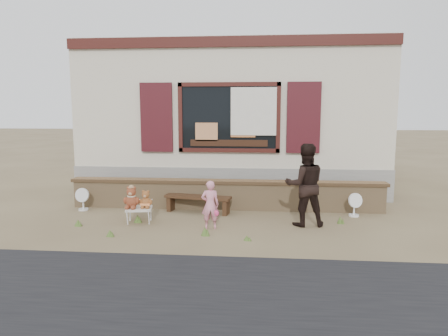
# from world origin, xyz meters

# --- Properties ---
(ground) EXTENTS (80.00, 80.00, 0.00)m
(ground) POSITION_xyz_m (0.00, 0.00, 0.00)
(ground) COLOR brown
(ground) RESTS_ON ground
(shopfront) EXTENTS (8.04, 5.13, 4.00)m
(shopfront) POSITION_xyz_m (0.00, 4.49, 2.00)
(shopfront) COLOR #BFAF9A
(shopfront) RESTS_ON ground
(brick_wall) EXTENTS (7.10, 0.36, 0.67)m
(brick_wall) POSITION_xyz_m (0.00, 1.00, 0.34)
(brick_wall) COLOR tan
(brick_wall) RESTS_ON ground
(bench) EXTENTS (1.50, 0.59, 0.38)m
(bench) POSITION_xyz_m (-0.58, 0.62, 0.27)
(bench) COLOR #311E11
(bench) RESTS_ON ground
(folding_chair) EXTENTS (0.56, 0.51, 0.30)m
(folding_chair) POSITION_xyz_m (-1.62, -0.26, 0.27)
(folding_chair) COLOR beige
(folding_chair) RESTS_ON ground
(teddy_bear_left) EXTENTS (0.37, 0.33, 0.44)m
(teddy_bear_left) POSITION_xyz_m (-1.76, -0.28, 0.52)
(teddy_bear_left) COLOR brown
(teddy_bear_left) RESTS_ON folding_chair
(teddy_bear_right) EXTENTS (0.30, 0.27, 0.36)m
(teddy_bear_right) POSITION_xyz_m (-1.49, -0.24, 0.48)
(teddy_bear_right) COLOR brown
(teddy_bear_right) RESTS_ON folding_chair
(child) EXTENTS (0.36, 0.26, 0.92)m
(child) POSITION_xyz_m (-0.16, -0.54, 0.46)
(child) COLOR pink
(child) RESTS_ON ground
(adult) EXTENTS (0.85, 0.70, 1.60)m
(adult) POSITION_xyz_m (1.64, -0.16, 0.80)
(adult) COLOR black
(adult) RESTS_ON ground
(fan_left) EXTENTS (0.32, 0.22, 0.51)m
(fan_left) POSITION_xyz_m (-3.18, 0.60, 0.26)
(fan_left) COLOR silver
(fan_left) RESTS_ON ground
(fan_right) EXTENTS (0.33, 0.21, 0.51)m
(fan_right) POSITION_xyz_m (2.77, 0.61, 0.25)
(fan_right) COLOR white
(fan_right) RESTS_ON ground
(grass_tufts) EXTENTS (5.24, 1.32, 0.16)m
(grass_tufts) POSITION_xyz_m (-0.88, -0.65, 0.07)
(grass_tufts) COLOR #496327
(grass_tufts) RESTS_ON ground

